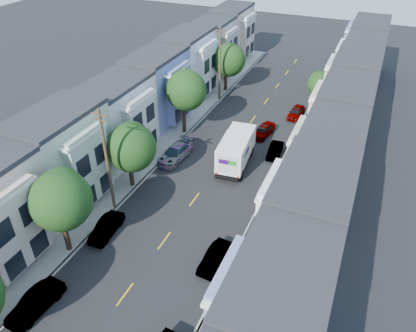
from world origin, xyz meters
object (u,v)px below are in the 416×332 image
at_px(tree_far_r, 318,84).
at_px(fedex_truck, 236,149).
at_px(utility_pole_near, 107,161).
at_px(parked_right_d, 296,112).
at_px(parked_right_b, 215,258).
at_px(parked_left_b, 36,303).
at_px(tree_c, 130,148).
at_px(parked_left_c, 106,228).
at_px(tree_d, 185,90).
at_px(parked_right_c, 275,151).
at_px(tree_e, 228,60).
at_px(lead_sedan, 263,130).
at_px(utility_pole_far, 220,64).
at_px(tree_b, 60,200).
at_px(parked_left_d, 175,153).

xyz_separation_m(tree_far_r, fedex_truck, (-5.38, -15.55, -2.18)).
xyz_separation_m(utility_pole_near, parked_right_d, (11.20, 24.84, -4.48)).
bearing_deg(parked_right_b, parked_left_b, -133.15).
bearing_deg(parked_right_d, tree_c, -113.93).
bearing_deg(parked_left_c, tree_d, 90.27).
height_order(utility_pole_near, parked_left_b, utility_pole_near).
relative_size(parked_left_b, parked_right_c, 1.17).
relative_size(tree_e, tree_far_r, 1.25).
relative_size(tree_far_r, lead_sedan, 1.33).
distance_m(tree_d, parked_left_c, 19.23).
xyz_separation_m(utility_pole_far, fedex_truck, (7.81, -14.70, -3.26)).
bearing_deg(fedex_truck, parked_right_d, 70.48).
xyz_separation_m(tree_c, parked_right_b, (11.20, -6.24, -3.88)).
bearing_deg(tree_e, tree_d, -90.00).
relative_size(tree_d, parked_right_d, 1.92).
bearing_deg(tree_b, parked_left_c, 63.63).
xyz_separation_m(lead_sedan, parked_right_b, (2.48, -21.16, -0.04)).
bearing_deg(tree_far_r, tree_e, 169.86).
bearing_deg(fedex_truck, parked_left_c, -119.38).
xyz_separation_m(tree_e, parked_right_d, (11.20, -4.38, -4.03)).
xyz_separation_m(tree_c, parked_right_c, (11.20, 11.10, -3.92)).
bearing_deg(tree_far_r, parked_left_b, -107.08).
bearing_deg(parked_right_d, utility_pole_near, -110.41).
distance_m(tree_c, tree_d, 11.84).
xyz_separation_m(parked_right_c, parked_right_d, (0.00, 10.16, 0.06)).
distance_m(tree_d, fedex_truck, 9.55).
distance_m(lead_sedan, parked_right_d, 6.81).
xyz_separation_m(tree_d, parked_left_b, (1.40, -26.90, -4.85)).
distance_m(tree_d, parked_left_b, 27.37).
relative_size(tree_c, parked_right_b, 1.78).
bearing_deg(parked_left_d, fedex_truck, 18.75).
bearing_deg(tree_b, utility_pole_far, 90.00).
xyz_separation_m(parked_left_c, parked_right_d, (9.80, 28.01, 0.01)).
distance_m(tree_d, tree_far_r, 17.56).
distance_m(tree_far_r, parked_right_d, 4.43).
bearing_deg(parked_right_c, parked_left_c, -122.41).
distance_m(tree_d, parked_left_d, 7.56).
distance_m(fedex_truck, parked_left_c, 15.88).
bearing_deg(parked_right_c, fedex_truck, -138.71).
distance_m(utility_pole_far, parked_right_c, 16.56).
bearing_deg(parked_left_c, lead_sedan, 67.27).
relative_size(utility_pole_near, parked_right_d, 2.43).
bearing_deg(lead_sedan, utility_pole_near, -105.44).
bearing_deg(tree_c, parked_left_d, 77.11).
bearing_deg(parked_right_c, tree_c, -138.90).
relative_size(utility_pole_far, lead_sedan, 2.35).
xyz_separation_m(fedex_truck, lead_sedan, (0.91, 7.20, -1.20)).
bearing_deg(tree_e, utility_pole_near, -90.00).
relative_size(tree_e, parked_left_c, 1.79).
distance_m(parked_left_d, parked_right_d, 18.03).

